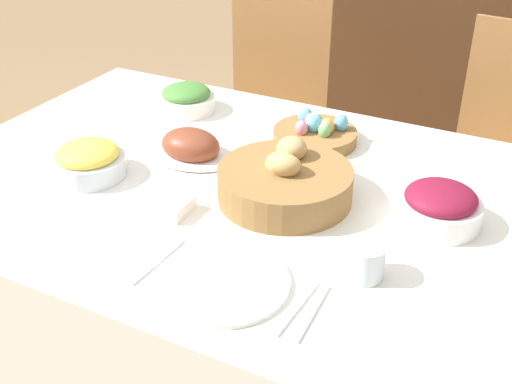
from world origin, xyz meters
name	(u,v)px	position (x,y,z in m)	size (l,w,h in m)	color
dining_table	(260,307)	(0.00, 0.00, 0.37)	(1.66, 1.06, 0.73)	silver
chair_far_left	(265,112)	(-0.43, 0.88, 0.51)	(0.44, 0.44, 0.94)	olive
chair_far_right	(507,161)	(0.47, 0.88, 0.51)	(0.46, 0.46, 0.94)	olive
sideboard	(448,62)	(0.06, 1.90, 0.47)	(1.20, 0.44, 0.95)	#4C2D19
bread_basket	(285,181)	(0.07, -0.01, 0.78)	(0.31, 0.31, 0.12)	olive
egg_basket	(315,133)	(0.02, 0.30, 0.76)	(0.23, 0.23, 0.08)	olive
ham_platter	(191,147)	(-0.24, 0.07, 0.76)	(0.25, 0.17, 0.09)	white
green_salad_bowl	(187,99)	(-0.41, 0.32, 0.77)	(0.17, 0.17, 0.08)	white
pineapple_bowl	(88,161)	(-0.41, -0.13, 0.77)	(0.18, 0.18, 0.09)	silver
beet_salad_bowl	(440,206)	(0.41, 0.04, 0.78)	(0.18, 0.18, 0.09)	white
dinner_plate	(224,282)	(0.10, -0.35, 0.74)	(0.25, 0.25, 0.01)	white
fork	(158,262)	(-0.05, -0.35, 0.74)	(0.02, 0.17, 0.00)	silver
knife	(297,308)	(0.25, -0.35, 0.74)	(0.02, 0.17, 0.00)	silver
spoon	(313,313)	(0.28, -0.35, 0.74)	(0.02, 0.17, 0.00)	silver
drinking_cup	(364,261)	(0.33, -0.21, 0.77)	(0.08, 0.08, 0.07)	silver
butter_dish	(161,203)	(-0.16, -0.18, 0.75)	(0.13, 0.08, 0.03)	white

